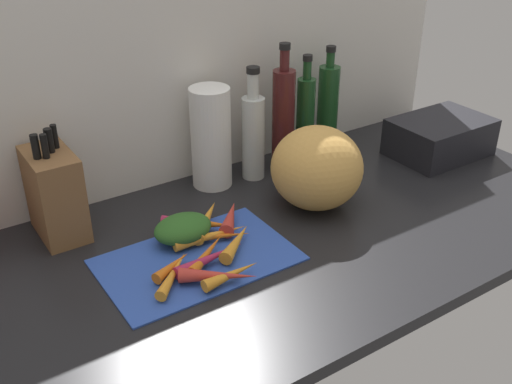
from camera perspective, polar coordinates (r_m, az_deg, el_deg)
name	(u,v)px	position (r cm, az deg, el deg)	size (l,w,h in cm)	color
ground_plane	(272,239)	(143.43, 1.47, -4.43)	(170.00, 80.00, 3.00)	black
wall_back	(188,68)	(160.28, -6.43, 11.49)	(170.00, 3.00, 60.00)	silver
cutting_board	(196,258)	(134.17, -5.60, -6.19)	(41.66, 26.41, 0.80)	#2D51B7
carrot_0	(232,274)	(125.89, -2.30, -7.71)	(2.72, 2.72, 13.46)	orange
carrot_1	(197,223)	(142.75, -5.51, -2.93)	(3.04, 3.04, 16.93)	#B2264C
carrot_2	(173,266)	(129.52, -7.83, -6.86)	(2.57, 2.57, 10.83)	orange
carrot_3	(221,236)	(138.54, -3.27, -4.13)	(2.13, 2.13, 13.24)	orange
carrot_4	(218,276)	(125.16, -3.58, -7.85)	(3.22, 3.22, 15.98)	red
carrot_5	(209,224)	(141.99, -4.42, -3.04)	(3.14, 3.14, 11.20)	orange
carrot_6	(237,242)	(135.45, -1.83, -4.68)	(3.13, 3.13, 14.10)	orange
carrot_7	(210,258)	(130.75, -4.32, -6.20)	(2.82, 2.82, 17.41)	#B2264C
carrot_8	(207,254)	(132.40, -4.61, -5.78)	(2.58, 2.58, 15.01)	orange
carrot_9	(206,220)	(143.55, -4.69, -2.59)	(3.48, 3.48, 17.21)	orange
carrot_10	(173,274)	(127.27, -7.77, -7.59)	(2.50, 2.50, 15.43)	orange
carrot_11	(211,236)	(138.05, -4.27, -4.10)	(2.92, 2.92, 17.63)	orange
carrot_12	(230,217)	(144.26, -2.41, -2.33)	(3.55, 3.55, 13.53)	red
carrot_greens_pile	(183,228)	(138.59, -6.87, -3.42)	(13.51, 10.39, 5.71)	#2D6023
winter_squash	(317,168)	(150.22, 5.72, 2.26)	(22.80, 22.79, 20.76)	gold
knife_block	(55,194)	(144.91, -18.33, -0.15)	(9.74, 16.33, 26.01)	brown
paper_towel_roll	(211,138)	(158.99, -4.25, 5.09)	(10.54, 10.54, 26.93)	white
bottle_0	(253,134)	(162.88, -0.26, 5.48)	(6.13, 6.13, 31.02)	silver
bottle_1	(283,118)	(167.02, 2.57, 6.91)	(6.20, 6.20, 35.69)	#471919
bottle_2	(305,118)	(173.10, 4.64, 6.94)	(5.17, 5.17, 31.10)	#19421E
bottle_3	(328,108)	(180.04, 6.73, 7.84)	(6.14, 6.14, 31.64)	#19421E
dish_rack	(440,137)	(187.24, 16.84, 4.97)	(28.08, 19.67, 10.91)	black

